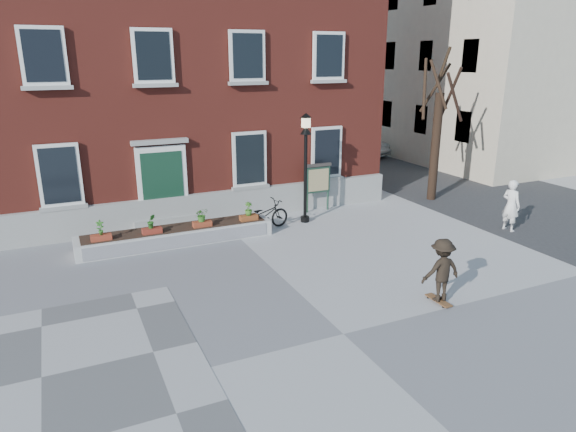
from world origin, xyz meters
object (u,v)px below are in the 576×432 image
lamp_post (306,153)px  bystander (511,205)px  skateboarder (441,270)px  bicycle (264,216)px  notice_board (318,179)px  parked_car (354,144)px

lamp_post → bystander: bearing=-32.5°
skateboarder → bystander: bearing=29.6°
bicycle → notice_board: 3.12m
bicycle → bystander: bystander is taller
parked_car → skateboarder: size_ratio=2.59×
notice_board → lamp_post: bearing=-136.1°
bicycle → bystander: bearing=-126.0°
bystander → lamp_post: (-5.99, 3.81, 1.64)m
parked_car → skateboarder: 19.49m
bystander → notice_board: size_ratio=0.96×
bicycle → lamp_post: size_ratio=0.50×
lamp_post → notice_board: 1.94m
notice_board → parked_car: bearing=51.6°
bicycle → lamp_post: 2.66m
bicycle → parked_car: 14.79m
skateboarder → lamp_post: bearing=91.0°
lamp_post → skateboarder: 7.34m
skateboarder → parked_car: bearing=64.4°
notice_board → skateboarder: (-0.93, -8.15, -0.40)m
bystander → notice_board: notice_board is taller
lamp_post → skateboarder: bearing=-89.0°
lamp_post → notice_board: size_ratio=2.10×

